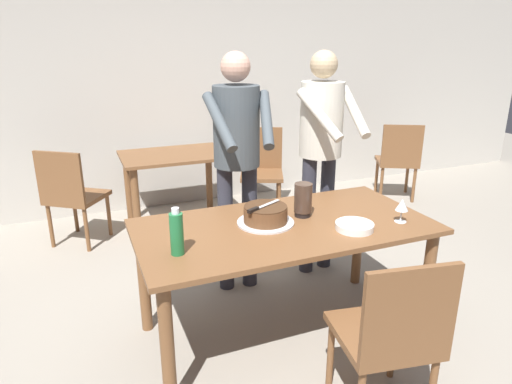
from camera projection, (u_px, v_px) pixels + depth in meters
The scene contains 16 objects.
ground_plane at pixel (282, 332), 2.92m from camera, with size 14.00×14.00×0.00m, color gray.
back_wall at pixel (177, 82), 4.88m from camera, with size 10.00×0.12×2.70m, color #BCB7AD.
main_dining_table at pixel (284, 240), 2.72m from camera, with size 1.74×0.88×0.75m.
cake_on_platter at pixel (266, 215), 2.68m from camera, with size 0.34×0.34×0.11m.
cake_knife at pixel (258, 208), 2.61m from camera, with size 0.25×0.14×0.02m.
plate_stack at pixel (354, 226), 2.60m from camera, with size 0.22×0.22×0.04m.
wine_glass_near at pixel (402, 206), 2.69m from camera, with size 0.08×0.08×0.14m.
water_bottle at pixel (177, 233), 2.28m from camera, with size 0.07×0.07×0.25m.
hurricane_lamp at pixel (303, 200), 2.78m from camera, with size 0.11×0.11×0.21m.
person_cutting_cake at pixel (237, 148), 3.13m from camera, with size 0.47×0.56×1.72m.
person_standing_beside at pixel (321, 140), 3.40m from camera, with size 0.46×0.57×1.72m.
chair_near_side at pixel (391, 333), 2.11m from camera, with size 0.51×0.51×0.90m.
background_table at pixel (175, 170), 4.44m from camera, with size 1.00×0.70×0.74m.
background_chair_0 at pixel (262, 167), 4.84m from camera, with size 0.58×0.58×0.90m.
background_chair_1 at pixel (398, 158), 5.21m from camera, with size 0.59×0.59×0.90m.
background_chair_2 at pixel (71, 193), 4.02m from camera, with size 0.61×0.61×0.90m.
Camera 1 is at (-1.09, -2.24, 1.79)m, focal length 31.83 mm.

